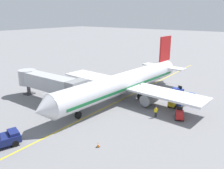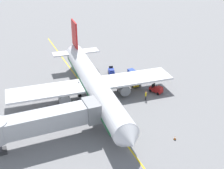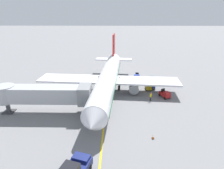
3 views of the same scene
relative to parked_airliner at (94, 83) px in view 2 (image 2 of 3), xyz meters
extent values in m
plane|color=slate|center=(0.21, 1.84, -3.19)|extent=(400.00, 400.00, 0.00)
cube|color=gold|center=(0.21, 1.84, -3.18)|extent=(0.24, 80.00, 0.01)
cylinder|color=silver|center=(0.02, 0.27, 0.10)|extent=(6.12, 32.19, 3.70)
cube|color=#196B38|center=(0.02, 0.27, -0.36)|extent=(5.97, 29.64, 0.44)
cone|color=silver|center=(1.33, 17.42, 0.10)|extent=(3.80, 2.67, 3.63)
cone|color=silver|center=(-1.30, -17.08, 0.40)|extent=(3.35, 3.03, 3.14)
cube|color=black|center=(1.19, 15.63, 0.75)|extent=(2.85, 1.31, 0.60)
cube|color=silver|center=(-0.06, -0.73, -0.55)|extent=(30.31, 7.47, 0.36)
cylinder|color=gray|center=(-5.48, 0.49, -1.80)|extent=(2.24, 3.34, 2.00)
cylinder|color=gray|center=(5.49, -0.35, -1.80)|extent=(2.24, 3.34, 2.00)
cube|color=red|center=(-1.12, -14.68, 4.70)|extent=(0.65, 4.41, 5.50)
cube|color=silver|center=(-1.11, -14.49, 0.65)|extent=(10.17, 3.35, 0.24)
cylinder|color=black|center=(0.87, 11.44, -2.64)|extent=(0.53, 1.13, 1.10)
cylinder|color=gray|center=(0.87, 11.44, -1.09)|extent=(0.24, 0.24, 2.00)
cylinder|color=black|center=(-2.42, -1.55, -2.64)|extent=(0.53, 1.13, 1.10)
cylinder|color=gray|center=(-2.42, -1.55, -1.09)|extent=(0.24, 0.24, 2.00)
cylinder|color=black|center=(2.16, -1.90, -2.64)|extent=(0.53, 1.13, 1.10)
cylinder|color=gray|center=(2.16, -1.90, -1.09)|extent=(0.24, 0.24, 2.00)
cube|color=#A8AAAF|center=(9.85, 8.89, 0.30)|extent=(14.23, 2.80, 2.60)
cube|color=gray|center=(3.53, 8.89, 0.30)|extent=(2.00, 3.50, 2.99)
cube|color=#38383A|center=(16.97, 8.89, -3.11)|extent=(1.80, 1.80, 0.16)
cube|color=#1E339E|center=(-7.03, -8.56, -2.56)|extent=(1.86, 2.74, 0.70)
cube|color=#1E339E|center=(-6.83, -7.90, -1.99)|extent=(1.28, 1.30, 0.44)
cube|color=black|center=(-7.23, -9.22, -1.89)|extent=(0.85, 0.39, 0.64)
cylinder|color=black|center=(-6.99, -8.44, -1.91)|extent=(0.15, 0.28, 0.54)
cylinder|color=black|center=(-7.30, -7.57, -2.91)|extent=(0.35, 0.59, 0.56)
cylinder|color=black|center=(-6.26, -7.88, -2.91)|extent=(0.35, 0.59, 0.56)
cylinder|color=black|center=(-7.80, -9.25, -2.91)|extent=(0.35, 0.59, 0.56)
cylinder|color=black|center=(-6.76, -9.56, -2.91)|extent=(0.35, 0.59, 0.56)
cube|color=gold|center=(-9.00, -1.91, -2.56)|extent=(1.33, 2.56, 0.70)
cube|color=gold|center=(-8.97, -1.22, -1.99)|extent=(1.07, 1.10, 0.44)
cube|color=black|center=(-9.04, -2.60, -1.89)|extent=(0.85, 0.20, 0.64)
cylinder|color=black|center=(-9.00, -1.79, -1.91)|extent=(0.09, 0.27, 0.54)
cylinder|color=black|center=(-9.50, -1.01, -2.91)|extent=(0.23, 0.57, 0.56)
cylinder|color=black|center=(-8.42, -1.06, -2.91)|extent=(0.23, 0.57, 0.56)
cylinder|color=black|center=(-9.59, -2.76, -2.91)|extent=(0.23, 0.57, 0.56)
cylinder|color=black|center=(-8.51, -2.81, -2.91)|extent=(0.23, 0.57, 0.56)
cube|color=#B21E1E|center=(-11.61, 2.30, -2.56)|extent=(2.07, 2.77, 0.70)
cube|color=#B21E1E|center=(-11.87, 2.93, -1.99)|extent=(1.34, 1.36, 0.44)
cube|color=black|center=(-11.35, 1.66, -1.89)|extent=(0.84, 0.47, 0.64)
cylinder|color=black|center=(-11.66, 2.41, -1.91)|extent=(0.17, 0.27, 0.54)
cylinder|color=black|center=(-12.44, 2.90, -2.91)|extent=(0.40, 0.59, 0.56)
cylinder|color=black|center=(-11.45, 3.31, -2.91)|extent=(0.40, 0.59, 0.56)
cylinder|color=black|center=(-11.77, 1.28, -2.91)|extent=(0.40, 0.59, 0.56)
cylinder|color=black|center=(-10.77, 1.70, -2.91)|extent=(0.40, 0.59, 0.56)
cube|color=#4C4C51|center=(-9.83, -2.46, -2.77)|extent=(1.32, 2.21, 0.12)
cube|color=#233D9E|center=(-9.83, -2.46, -2.16)|extent=(1.26, 2.10, 1.10)
cylinder|color=#4C4C51|center=(-9.85, -1.01, -2.78)|extent=(0.08, 0.70, 0.07)
cylinder|color=black|center=(-10.39, -1.64, -3.01)|extent=(0.12, 0.36, 0.36)
cylinder|color=black|center=(-9.29, -1.63, -3.01)|extent=(0.12, 0.36, 0.36)
cylinder|color=black|center=(-10.38, -3.29, -3.01)|extent=(0.12, 0.36, 0.36)
cylinder|color=black|center=(-9.27, -3.28, -3.01)|extent=(0.12, 0.36, 0.36)
cube|color=#4C4C51|center=(-10.46, -5.55, -2.77)|extent=(1.32, 2.21, 0.12)
cube|color=#233D9E|center=(-10.46, -5.55, -2.16)|extent=(1.26, 2.10, 1.10)
cylinder|color=#4C4C51|center=(-10.48, -4.10, -2.78)|extent=(0.08, 0.70, 0.07)
cylinder|color=black|center=(-11.02, -4.73, -3.01)|extent=(0.12, 0.36, 0.36)
cylinder|color=black|center=(-9.92, -4.72, -3.01)|extent=(0.12, 0.36, 0.36)
cylinder|color=black|center=(-11.01, -6.38, -3.01)|extent=(0.12, 0.36, 0.36)
cylinder|color=black|center=(-9.90, -6.37, -3.01)|extent=(0.12, 0.36, 0.36)
cylinder|color=#232328|center=(-8.39, 4.08, -2.76)|extent=(0.15, 0.15, 0.85)
cylinder|color=#232328|center=(-8.51, 3.92, -2.76)|extent=(0.15, 0.15, 0.85)
cube|color=yellow|center=(-8.45, 4.00, -2.04)|extent=(0.42, 0.45, 0.60)
cylinder|color=yellow|center=(-8.30, 4.20, -2.09)|extent=(0.21, 0.23, 0.57)
cylinder|color=yellow|center=(-8.61, 3.80, -2.09)|extent=(0.21, 0.23, 0.57)
sphere|color=#997051|center=(-8.45, 4.00, -1.61)|extent=(0.22, 0.22, 0.22)
cube|color=red|center=(-8.45, 4.00, -1.59)|extent=(0.22, 0.26, 0.10)
cylinder|color=#232328|center=(-5.18, -1.12, -2.76)|extent=(0.15, 0.15, 0.85)
cylinder|color=#232328|center=(-5.36, -1.20, -2.76)|extent=(0.15, 0.15, 0.85)
cube|color=yellow|center=(-5.27, -1.16, -2.04)|extent=(0.44, 0.37, 0.60)
cylinder|color=yellow|center=(-5.04, -1.06, -2.09)|extent=(0.24, 0.17, 0.57)
cylinder|color=yellow|center=(-5.50, -1.26, -2.09)|extent=(0.24, 0.17, 0.57)
sphere|color=beige|center=(-5.27, -1.16, -1.61)|extent=(0.22, 0.22, 0.22)
cube|color=red|center=(-5.27, -1.16, -1.59)|extent=(0.27, 0.18, 0.10)
cube|color=black|center=(-6.77, 15.92, -3.17)|extent=(0.36, 0.36, 0.04)
cone|color=orange|center=(-6.77, 15.92, -2.87)|extent=(0.30, 0.30, 0.55)
cylinder|color=white|center=(-6.77, 15.92, -2.84)|extent=(0.21, 0.21, 0.06)
camera|label=1|loc=(-23.03, 35.14, 12.15)|focal=37.95mm
camera|label=2|loc=(15.40, 44.70, 23.70)|focal=47.77mm
camera|label=3|loc=(-1.44, 37.90, 13.31)|focal=30.59mm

